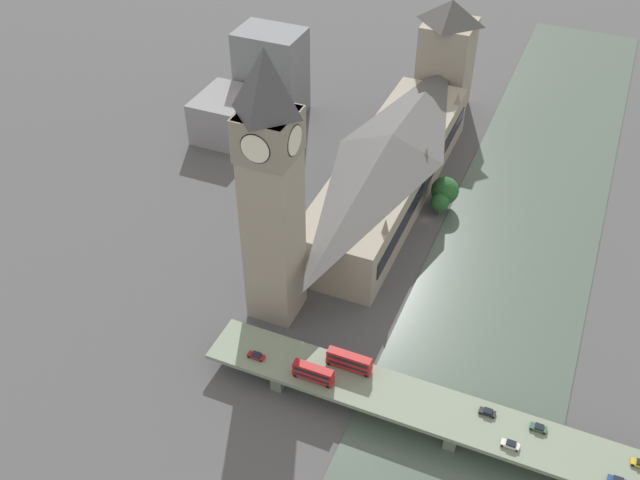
# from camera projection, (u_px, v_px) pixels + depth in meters

# --- Properties ---
(ground_plane) EXTENTS (600.00, 600.00, 0.00)m
(ground_plane) POSITION_uv_depth(u_px,v_px,m) (425.00, 220.00, 238.33)
(ground_plane) COLOR #4C4C4F
(river_water) EXTENTS (49.05, 360.00, 0.30)m
(river_water) POSITION_uv_depth(u_px,v_px,m) (517.00, 243.00, 229.05)
(river_water) COLOR #47564C
(river_water) RESTS_ON ground_plane
(parliament_hall) EXTENTS (26.45, 107.75, 25.00)m
(parliament_hall) POSITION_uv_depth(u_px,v_px,m) (390.00, 167.00, 240.89)
(parliament_hall) COLOR gray
(parliament_hall) RESTS_ON ground_plane
(clock_tower) EXTENTS (14.21, 14.21, 80.40)m
(clock_tower) POSITION_uv_depth(u_px,v_px,m) (271.00, 186.00, 179.21)
(clock_tower) COLOR gray
(clock_tower) RESTS_ON ground_plane
(victoria_tower) EXTENTS (19.49, 19.49, 49.89)m
(victoria_tower) POSITION_uv_depth(u_px,v_px,m) (446.00, 57.00, 282.07)
(victoria_tower) COLOR gray
(victoria_tower) RESTS_ON ground_plane
(road_bridge) EXTENTS (130.11, 14.24, 6.32)m
(road_bridge) POSITION_uv_depth(u_px,v_px,m) (457.00, 419.00, 170.67)
(road_bridge) COLOR #5D6A59
(road_bridge) RESTS_ON ground_plane
(double_decker_bus_mid) EXTENTS (11.84, 2.61, 4.89)m
(double_decker_bus_mid) POSITION_uv_depth(u_px,v_px,m) (349.00, 361.00, 179.53)
(double_decker_bus_mid) COLOR red
(double_decker_bus_mid) RESTS_ON road_bridge
(double_decker_bus_rear) EXTENTS (10.68, 2.51, 4.64)m
(double_decker_bus_rear) POSITION_uv_depth(u_px,v_px,m) (313.00, 373.00, 176.76)
(double_decker_bus_rear) COLOR red
(double_decker_bus_rear) RESTS_ON road_bridge
(car_northbound_lead) EXTENTS (3.98, 1.80, 1.33)m
(car_northbound_lead) POSITION_uv_depth(u_px,v_px,m) (488.00, 412.00, 169.92)
(car_northbound_lead) COLOR black
(car_northbound_lead) RESTS_ON road_bridge
(car_northbound_mid) EXTENTS (4.25, 1.80, 1.44)m
(car_northbound_mid) POSITION_uv_depth(u_px,v_px,m) (510.00, 444.00, 162.93)
(car_northbound_mid) COLOR silver
(car_northbound_mid) RESTS_ON road_bridge
(car_southbound_lead) EXTENTS (4.47, 1.79, 1.56)m
(car_southbound_lead) POSITION_uv_depth(u_px,v_px,m) (256.00, 356.00, 183.34)
(car_southbound_lead) COLOR maroon
(car_southbound_lead) RESTS_ON road_bridge
(car_southbound_mid) EXTENTS (3.93, 1.91, 1.32)m
(car_southbound_mid) POSITION_uv_depth(u_px,v_px,m) (539.00, 428.00, 166.49)
(car_southbound_mid) COLOR #2D5638
(car_southbound_mid) RESTS_ON road_bridge
(city_block_west) EXTENTS (25.63, 18.63, 34.64)m
(city_block_west) POSITION_uv_depth(u_px,v_px,m) (271.00, 72.00, 283.90)
(city_block_west) COLOR slate
(city_block_west) RESTS_ON ground_plane
(city_block_center) EXTENTS (19.74, 25.39, 16.65)m
(city_block_center) POSITION_uv_depth(u_px,v_px,m) (226.00, 115.00, 275.58)
(city_block_center) COLOR gray
(city_block_center) RESTS_ON ground_plane
(tree_embankment_near) EXTENTS (9.40, 9.40, 11.34)m
(tree_embankment_near) POSITION_uv_depth(u_px,v_px,m) (445.00, 191.00, 240.09)
(tree_embankment_near) COLOR brown
(tree_embankment_near) RESTS_ON ground_plane
(tree_embankment_mid) EXTENTS (6.37, 6.37, 8.41)m
(tree_embankment_mid) POSITION_uv_depth(u_px,v_px,m) (440.00, 202.00, 237.40)
(tree_embankment_mid) COLOR brown
(tree_embankment_mid) RESTS_ON ground_plane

